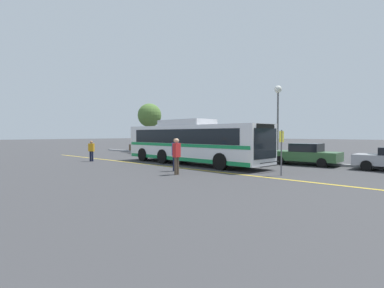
% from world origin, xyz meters
% --- Properties ---
extents(ground_plane, '(220.00, 220.00, 0.00)m').
position_xyz_m(ground_plane, '(0.00, 0.00, 0.00)').
color(ground_plane, '#38383A').
extents(lane_strip_0, '(31.73, 0.20, 0.01)m').
position_xyz_m(lane_strip_0, '(-0.43, -2.38, 0.00)').
color(lane_strip_0, gold).
rests_on(lane_strip_0, ground_plane).
extents(curb_strip, '(39.73, 0.36, 0.15)m').
position_xyz_m(curb_strip, '(-0.43, 5.42, 0.07)').
color(curb_strip, '#99999E').
rests_on(curb_strip, ground_plane).
extents(transit_bus, '(12.16, 3.17, 3.10)m').
position_xyz_m(transit_bus, '(-0.46, -0.17, 1.55)').
color(transit_bus, white).
rests_on(transit_bus, ground_plane).
extents(parked_car_0, '(4.27, 2.07, 1.48)m').
position_xyz_m(parked_car_0, '(-11.37, 4.57, 0.75)').
color(parked_car_0, '#4C3823').
rests_on(parked_car_0, ground_plane).
extents(parked_car_1, '(4.70, 1.91, 1.46)m').
position_xyz_m(parked_car_1, '(-6.03, 4.58, 0.74)').
color(parked_car_1, maroon).
rests_on(parked_car_1, ground_plane).
extents(parked_car_2, '(4.63, 1.87, 1.51)m').
position_xyz_m(parked_car_2, '(0.36, 4.47, 0.77)').
color(parked_car_2, olive).
rests_on(parked_car_2, ground_plane).
extents(parked_car_3, '(4.53, 2.23, 1.46)m').
position_xyz_m(parked_car_3, '(5.55, 4.63, 0.73)').
color(parked_car_3, '#335B33').
rests_on(parked_car_3, ground_plane).
extents(pedestrian_0, '(0.43, 0.47, 1.84)m').
position_xyz_m(pedestrian_0, '(1.57, -3.67, 1.06)').
color(pedestrian_0, '#191E38').
rests_on(pedestrian_0, ground_plane).
extents(pedestrian_1, '(0.47, 0.40, 1.58)m').
position_xyz_m(pedestrian_1, '(-7.53, -3.89, 0.89)').
color(pedestrian_1, '#191E38').
rests_on(pedestrian_1, ground_plane).
extents(pedestrian_2, '(0.28, 0.45, 1.87)m').
position_xyz_m(pedestrian_2, '(2.68, -4.67, 1.08)').
color(pedestrian_2, brown).
rests_on(pedestrian_2, ground_plane).
extents(bus_stop_sign, '(0.07, 0.40, 2.29)m').
position_xyz_m(bus_stop_sign, '(6.78, -1.31, 1.45)').
color(bus_stop_sign, '#59595E').
rests_on(bus_stop_sign, ground_plane).
extents(street_lamp, '(0.58, 0.58, 5.92)m').
position_xyz_m(street_lamp, '(2.49, 6.65, 4.58)').
color(street_lamp, '#59595E').
rests_on(street_lamp, ground_plane).
extents(tree_1, '(2.83, 2.83, 5.76)m').
position_xyz_m(tree_1, '(-14.59, 7.47, 4.31)').
color(tree_1, '#513823').
rests_on(tree_1, ground_plane).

